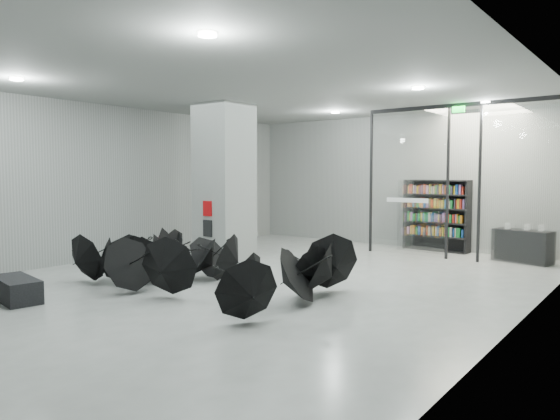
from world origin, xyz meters
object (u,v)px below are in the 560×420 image
Objects in this scene: bookshelf at (436,215)px; umbrella_cluster at (197,271)px; column at (224,182)px; bench at (16,289)px; shop_counter at (523,246)px.

bookshelf is 7.85m from umbrella_cluster.
column is 5.76m from bench.
shop_counter is 0.24× the size of umbrella_cluster.
bench is at bearing -88.11° from column.
umbrella_cluster reaches higher than bench.
bench is 3.18m from umbrella_cluster.
umbrella_cluster is at bearing -55.32° from column.
bench is 0.22× the size of umbrella_cluster.
bookshelf is at bearing 75.98° from umbrella_cluster.
shop_counter is at bearing -9.05° from bookshelf.
umbrella_cluster is (1.78, 2.63, 0.12)m from bench.
umbrella_cluster is at bearing -98.85° from bookshelf.
bench is 0.91× the size of shop_counter.
column is 7.70m from shop_counter.
shop_counter is at bearing 66.74° from bench.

